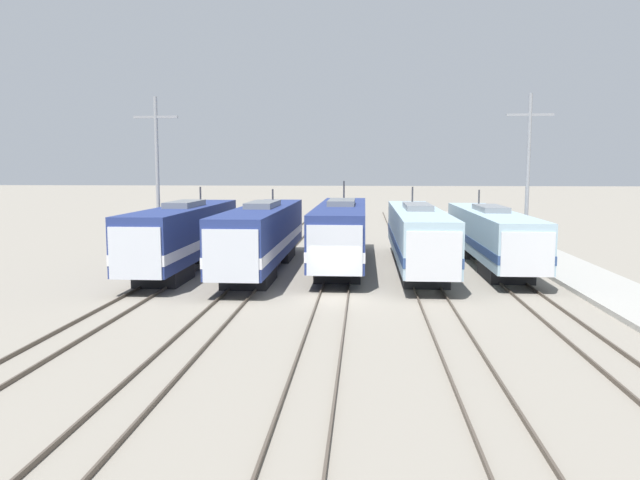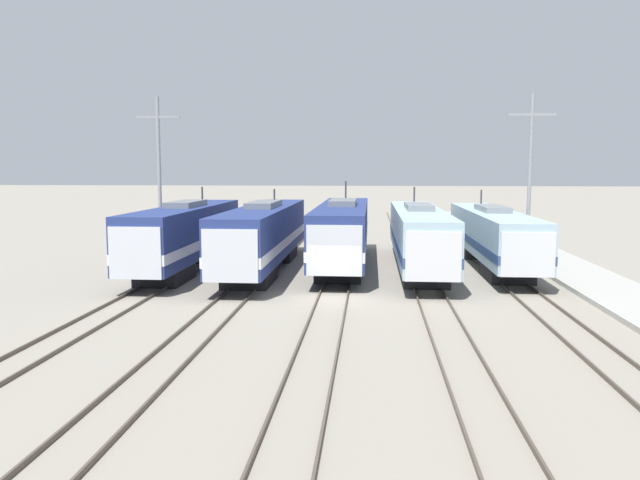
{
  "view_description": "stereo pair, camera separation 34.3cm",
  "coord_description": "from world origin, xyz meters",
  "px_view_note": "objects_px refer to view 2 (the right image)",
  "views": [
    {
      "loc": [
        1.51,
        -30.43,
        6.41
      ],
      "look_at": [
        -0.83,
        2.19,
        2.64
      ],
      "focal_mm": 35.0,
      "sensor_mm": 36.0,
      "label": 1
    },
    {
      "loc": [
        1.85,
        -30.41,
        6.41
      ],
      "look_at": [
        -0.83,
        2.19,
        2.64
      ],
      "focal_mm": 35.0,
      "sensor_mm": 36.0,
      "label": 2
    }
  ],
  "objects_px": {
    "locomotive_center": "(343,233)",
    "catenary_tower_left": "(159,174)",
    "locomotive_center_right": "(419,236)",
    "locomotive_center_left": "(263,236)",
    "catenary_tower_right": "(530,175)",
    "locomotive_far_right": "(493,236)",
    "locomotive_far_left": "(184,236)"
  },
  "relations": [
    {
      "from": "locomotive_center",
      "to": "catenary_tower_left",
      "type": "height_order",
      "value": "catenary_tower_left"
    },
    {
      "from": "catenary_tower_left",
      "to": "locomotive_center",
      "type": "bearing_deg",
      "value": -2.74
    },
    {
      "from": "locomotive_far_left",
      "to": "locomotive_center_left",
      "type": "distance_m",
      "value": 4.89
    },
    {
      "from": "locomotive_center_right",
      "to": "catenary_tower_right",
      "type": "relative_size",
      "value": 1.78
    },
    {
      "from": "catenary_tower_left",
      "to": "locomotive_far_left",
      "type": "bearing_deg",
      "value": -51.27
    },
    {
      "from": "locomotive_center",
      "to": "catenary_tower_left",
      "type": "distance_m",
      "value": 12.92
    },
    {
      "from": "locomotive_center",
      "to": "locomotive_center_right",
      "type": "distance_m",
      "value": 4.95
    },
    {
      "from": "locomotive_center_left",
      "to": "catenary_tower_right",
      "type": "relative_size",
      "value": 1.74
    },
    {
      "from": "locomotive_center_left",
      "to": "catenary_tower_left",
      "type": "relative_size",
      "value": 1.74
    },
    {
      "from": "locomotive_center",
      "to": "locomotive_center_right",
      "type": "height_order",
      "value": "locomotive_center"
    },
    {
      "from": "locomotive_center",
      "to": "catenary_tower_right",
      "type": "bearing_deg",
      "value": 2.83
    },
    {
      "from": "locomotive_center_left",
      "to": "catenary_tower_right",
      "type": "bearing_deg",
      "value": 9.41
    },
    {
      "from": "locomotive_center_right",
      "to": "catenary_tower_left",
      "type": "xyz_separation_m",
      "value": [
        -17.22,
        1.51,
        3.85
      ]
    },
    {
      "from": "locomotive_center",
      "to": "locomotive_center_right",
      "type": "xyz_separation_m",
      "value": [
        4.86,
        -0.92,
        -0.09
      ]
    },
    {
      "from": "locomotive_far_left",
      "to": "locomotive_center_left",
      "type": "bearing_deg",
      "value": 5.76
    },
    {
      "from": "locomotive_center",
      "to": "catenary_tower_left",
      "type": "xyz_separation_m",
      "value": [
        -12.35,
        0.59,
        3.75
      ]
    },
    {
      "from": "locomotive_far_left",
      "to": "locomotive_center_left",
      "type": "xyz_separation_m",
      "value": [
        4.86,
        0.49,
        -0.02
      ]
    },
    {
      "from": "locomotive_center_left",
      "to": "locomotive_center",
      "type": "height_order",
      "value": "locomotive_center"
    },
    {
      "from": "locomotive_center",
      "to": "locomotive_center_right",
      "type": "relative_size",
      "value": 0.98
    },
    {
      "from": "locomotive_far_left",
      "to": "locomotive_far_right",
      "type": "height_order",
      "value": "locomotive_far_left"
    },
    {
      "from": "locomotive_far_left",
      "to": "locomotive_center",
      "type": "relative_size",
      "value": 0.9
    },
    {
      "from": "locomotive_far_left",
      "to": "catenary_tower_right",
      "type": "height_order",
      "value": "catenary_tower_right"
    },
    {
      "from": "locomotive_center_right",
      "to": "catenary_tower_left",
      "type": "height_order",
      "value": "catenary_tower_left"
    },
    {
      "from": "locomotive_center_right",
      "to": "locomotive_far_right",
      "type": "xyz_separation_m",
      "value": [
        4.86,
        1.34,
        -0.09
      ]
    },
    {
      "from": "locomotive_center_right",
      "to": "catenary_tower_left",
      "type": "distance_m",
      "value": 17.7
    },
    {
      "from": "locomotive_center_left",
      "to": "catenary_tower_left",
      "type": "distance_m",
      "value": 8.84
    },
    {
      "from": "locomotive_center_right",
      "to": "locomotive_far_right",
      "type": "height_order",
      "value": "locomotive_center_right"
    },
    {
      "from": "locomotive_far_right",
      "to": "catenary_tower_left",
      "type": "relative_size",
      "value": 1.74
    },
    {
      "from": "locomotive_far_right",
      "to": "locomotive_center",
      "type": "bearing_deg",
      "value": -177.56
    },
    {
      "from": "locomotive_center_right",
      "to": "catenary_tower_right",
      "type": "height_order",
      "value": "catenary_tower_right"
    },
    {
      "from": "locomotive_center_left",
      "to": "locomotive_center_right",
      "type": "relative_size",
      "value": 0.98
    },
    {
      "from": "locomotive_center_left",
      "to": "locomotive_far_right",
      "type": "height_order",
      "value": "locomotive_center_left"
    }
  ]
}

